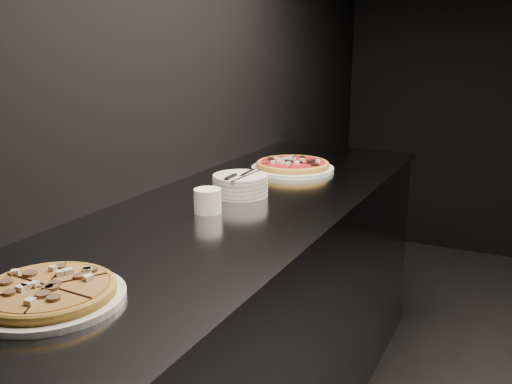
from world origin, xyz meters
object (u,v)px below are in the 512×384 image
at_px(pizza_tomato, 293,166).
at_px(cutlery, 240,175).
at_px(plate_stack, 240,185).
at_px(ramekin, 208,200).
at_px(pizza_mushroom, 48,293).
at_px(counter, 234,330).

bearing_deg(pizza_tomato, cutlery, -91.13).
bearing_deg(plate_stack, ramekin, -88.18).
distance_m(pizza_tomato, plate_stack, 0.45).
distance_m(pizza_mushroom, plate_stack, 0.95).
xyz_separation_m(counter, pizza_mushroom, (-0.00, -0.81, 0.48)).
height_order(pizza_mushroom, cutlery, cutlery).
bearing_deg(plate_stack, pizza_mushroom, -87.50).
relative_size(pizza_mushroom, pizza_tomato, 0.87).
xyz_separation_m(pizza_mushroom, cutlery, (-0.03, 0.93, 0.06)).
bearing_deg(cutlery, ramekin, -93.94).
distance_m(pizza_tomato, cutlery, 0.46).
bearing_deg(cutlery, counter, -77.45).
bearing_deg(ramekin, plate_stack, 91.82).
distance_m(pizza_mushroom, pizza_tomato, 1.40).
bearing_deg(pizza_mushroom, counter, 89.70).
bearing_deg(pizza_tomato, pizza_mushroom, -88.99).
bearing_deg(counter, cutlery, 106.41).
distance_m(counter, cutlery, 0.55).
bearing_deg(ramekin, pizza_tomato, 89.21).
distance_m(counter, pizza_tomato, 0.76).
bearing_deg(plate_stack, pizza_tomato, 87.82).
distance_m(counter, pizza_mushroom, 0.94).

